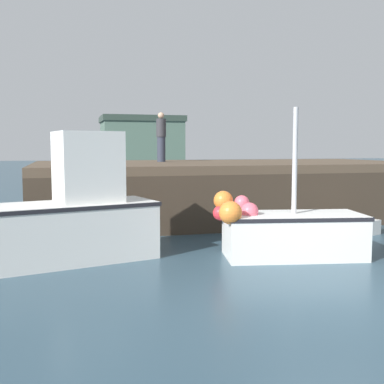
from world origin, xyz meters
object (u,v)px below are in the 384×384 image
at_px(fishing_boat_near_right, 289,232).
at_px(dockworker, 161,137).
at_px(rowboat, 353,228).
at_px(fishing_boat_near_left, 73,215).

bearing_deg(fishing_boat_near_right, dockworker, 100.88).
xyz_separation_m(fishing_boat_near_right, dockworker, (-1.36, 7.09, 2.15)).
relative_size(fishing_boat_near_right, rowboat, 2.03).
relative_size(fishing_boat_near_left, rowboat, 2.34).
relative_size(fishing_boat_near_left, fishing_boat_near_right, 1.15).
bearing_deg(fishing_boat_near_right, fishing_boat_near_left, 168.82).
relative_size(rowboat, dockworker, 0.96).
distance_m(rowboat, dockworker, 7.15).
distance_m(fishing_boat_near_right, dockworker, 7.53).
bearing_deg(fishing_boat_near_left, fishing_boat_near_right, -11.18).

